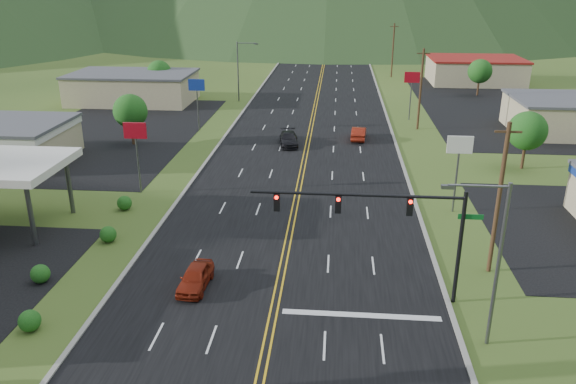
# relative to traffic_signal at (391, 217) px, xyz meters

# --- Properties ---
(traffic_signal) EXTENTS (13.10, 0.43, 7.00)m
(traffic_signal) POSITION_rel_traffic_signal_xyz_m (0.00, 0.00, 0.00)
(traffic_signal) COLOR black
(traffic_signal) RESTS_ON ground
(streetlight_east) EXTENTS (3.28, 0.25, 9.00)m
(streetlight_east) POSITION_rel_traffic_signal_xyz_m (4.70, -4.00, -0.15)
(streetlight_east) COLOR #59595E
(streetlight_east) RESTS_ON ground
(streetlight_west) EXTENTS (3.28, 0.25, 9.00)m
(streetlight_west) POSITION_rel_traffic_signal_xyz_m (-18.16, 56.00, -0.15)
(streetlight_west) COLOR #59595E
(streetlight_west) RESTS_ON ground
(building_west_far) EXTENTS (18.40, 11.40, 4.50)m
(building_west_far) POSITION_rel_traffic_signal_xyz_m (-34.48, 54.00, -3.07)
(building_west_far) COLOR #C6B88A
(building_west_far) RESTS_ON ground
(building_east_mid) EXTENTS (14.40, 11.40, 4.30)m
(building_east_mid) POSITION_rel_traffic_signal_xyz_m (25.52, 41.00, -3.17)
(building_east_mid) COLOR #C6B88A
(building_east_mid) RESTS_ON ground
(building_east_far) EXTENTS (16.40, 12.40, 4.50)m
(building_east_far) POSITION_rel_traffic_signal_xyz_m (21.52, 76.00, -3.07)
(building_east_far) COLOR #C6B88A
(building_east_far) RESTS_ON ground
(pole_sign_west_a) EXTENTS (2.00, 0.18, 6.40)m
(pole_sign_west_a) POSITION_rel_traffic_signal_xyz_m (-20.48, 16.00, -0.28)
(pole_sign_west_a) COLOR #59595E
(pole_sign_west_a) RESTS_ON ground
(pole_sign_west_b) EXTENTS (2.00, 0.18, 6.40)m
(pole_sign_west_b) POSITION_rel_traffic_signal_xyz_m (-20.48, 38.00, -0.28)
(pole_sign_west_b) COLOR #59595E
(pole_sign_west_b) RESTS_ON ground
(pole_sign_east_a) EXTENTS (2.00, 0.18, 6.40)m
(pole_sign_east_a) POSITION_rel_traffic_signal_xyz_m (6.52, 14.00, -0.28)
(pole_sign_east_a) COLOR #59595E
(pole_sign_east_a) RESTS_ON ground
(pole_sign_east_b) EXTENTS (2.00, 0.18, 6.40)m
(pole_sign_east_b) POSITION_rel_traffic_signal_xyz_m (6.52, 46.00, -0.28)
(pole_sign_east_b) COLOR #59595E
(pole_sign_east_b) RESTS_ON ground
(tree_west_a) EXTENTS (3.84, 3.84, 5.82)m
(tree_west_a) POSITION_rel_traffic_signal_xyz_m (-26.48, 31.00, -1.44)
(tree_west_a) COLOR #382314
(tree_west_a) RESTS_ON ground
(tree_west_b) EXTENTS (3.84, 3.84, 5.82)m
(tree_west_b) POSITION_rel_traffic_signal_xyz_m (-31.48, 58.00, -1.44)
(tree_west_b) COLOR #382314
(tree_west_b) RESTS_ON ground
(tree_east_a) EXTENTS (3.84, 3.84, 5.82)m
(tree_east_a) POSITION_rel_traffic_signal_xyz_m (15.52, 26.00, -1.44)
(tree_east_a) COLOR #382314
(tree_east_a) RESTS_ON ground
(tree_east_b) EXTENTS (3.84, 3.84, 5.82)m
(tree_east_b) POSITION_rel_traffic_signal_xyz_m (19.52, 64.00, -1.44)
(tree_east_b) COLOR #382314
(tree_east_b) RESTS_ON ground
(utility_pole_a) EXTENTS (1.60, 0.28, 10.00)m
(utility_pole_a) POSITION_rel_traffic_signal_xyz_m (7.02, 4.00, -0.20)
(utility_pole_a) COLOR #382314
(utility_pole_a) RESTS_ON ground
(utility_pole_b) EXTENTS (1.60, 0.28, 10.00)m
(utility_pole_b) POSITION_rel_traffic_signal_xyz_m (7.02, 41.00, -0.20)
(utility_pole_b) COLOR #382314
(utility_pole_b) RESTS_ON ground
(utility_pole_c) EXTENTS (1.60, 0.28, 10.00)m
(utility_pole_c) POSITION_rel_traffic_signal_xyz_m (7.02, 81.00, -0.20)
(utility_pole_c) COLOR #382314
(utility_pole_c) RESTS_ON ground
(utility_pole_d) EXTENTS (1.60, 0.28, 10.00)m
(utility_pole_d) POSITION_rel_traffic_signal_xyz_m (7.02, 121.00, -0.20)
(utility_pole_d) COLOR #382314
(utility_pole_d) RESTS_ON ground
(car_red_near) EXTENTS (1.81, 4.08, 1.37)m
(car_red_near) POSITION_rel_traffic_signal_xyz_m (-11.60, 0.22, -4.65)
(car_red_near) COLOR maroon
(car_red_near) RESTS_ON ground
(car_dark_mid) EXTENTS (2.63, 5.15, 1.43)m
(car_dark_mid) POSITION_rel_traffic_signal_xyz_m (-8.61, 32.19, -4.61)
(car_dark_mid) COLOR black
(car_dark_mid) RESTS_ON ground
(car_red_far) EXTENTS (1.97, 4.66, 1.49)m
(car_red_far) POSITION_rel_traffic_signal_xyz_m (-0.57, 35.36, -4.58)
(car_red_far) COLOR maroon
(car_red_far) RESTS_ON ground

